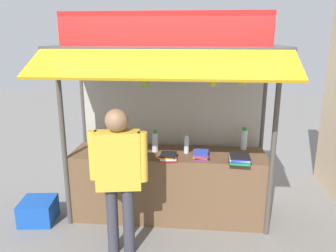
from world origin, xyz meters
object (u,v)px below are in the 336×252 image
at_px(magazine_stack_back_right, 104,152).
at_px(banana_bunch_inner_left, 213,80).
at_px(banana_bunch_rightmost, 145,81).
at_px(plastic_crate, 38,211).
at_px(water_bottle_center, 97,141).
at_px(water_bottle_left, 113,136).
at_px(magazine_stack_far_left, 201,155).
at_px(banana_bunch_inner_right, 95,74).
at_px(vendor_person, 118,170).
at_px(magazine_stack_mid_left, 240,159).
at_px(water_bottle_back_left, 186,145).
at_px(water_bottle_far_right, 244,139).
at_px(water_bottle_front_right, 155,142).
at_px(banana_bunch_leftmost, 242,77).
at_px(magazine_stack_rear_center, 168,157).

height_order(magazine_stack_back_right, banana_bunch_inner_left, banana_bunch_inner_left).
relative_size(banana_bunch_rightmost, plastic_crate, 0.75).
bearing_deg(water_bottle_center, magazine_stack_back_right, -47.60).
bearing_deg(banana_bunch_inner_left, water_bottle_center, 163.15).
height_order(water_bottle_left, banana_bunch_inner_left, banana_bunch_inner_left).
bearing_deg(magazine_stack_far_left, banana_bunch_inner_right, -165.75).
relative_size(water_bottle_left, vendor_person, 0.18).
bearing_deg(water_bottle_center, water_bottle_left, 45.16).
bearing_deg(magazine_stack_mid_left, banana_bunch_rightmost, -171.33).
relative_size(banana_bunch_inner_left, plastic_crate, 0.68).
distance_m(water_bottle_back_left, vendor_person, 1.08).
distance_m(water_bottle_far_right, banana_bunch_inner_right, 2.05).
bearing_deg(water_bottle_center, water_bottle_back_left, 0.04).
height_order(water_bottle_front_right, magazine_stack_far_left, water_bottle_front_right).
xyz_separation_m(magazine_stack_back_right, banana_bunch_rightmost, (0.59, -0.30, 0.93)).
distance_m(banana_bunch_inner_right, plastic_crate, 1.98).
relative_size(magazine_stack_back_right, banana_bunch_rightmost, 0.84).
height_order(banana_bunch_inner_right, plastic_crate, banana_bunch_inner_right).
relative_size(water_bottle_far_right, magazine_stack_far_left, 0.99).
bearing_deg(water_bottle_far_right, banana_bunch_inner_right, -159.37).
xyz_separation_m(banana_bunch_rightmost, banana_bunch_inner_left, (0.72, 0.00, 0.02)).
distance_m(banana_bunch_leftmost, plastic_crate, 3.02).
height_order(magazine_stack_rear_center, vendor_person, vendor_person).
bearing_deg(magazine_stack_back_right, magazine_stack_rear_center, -6.54).
xyz_separation_m(water_bottle_center, water_bottle_far_right, (1.88, 0.22, 0.01)).
bearing_deg(magazine_stack_mid_left, water_bottle_center, 171.31).
bearing_deg(banana_bunch_rightmost, water_bottle_front_right, 85.91).
bearing_deg(magazine_stack_back_right, water_bottle_back_left, 7.76).
distance_m(magazine_stack_rear_center, plastic_crate, 1.83).
relative_size(banana_bunch_inner_left, vendor_person, 0.17).
height_order(water_bottle_left, banana_bunch_rightmost, banana_bunch_rightmost).
bearing_deg(water_bottle_left, water_bottle_center, -134.84).
bearing_deg(water_bottle_center, banana_bunch_inner_left, -16.85).
bearing_deg(banana_bunch_rightmost, banana_bunch_inner_left, 0.01).
bearing_deg(water_bottle_left, vendor_person, -72.75).
distance_m(water_bottle_left, vendor_person, 1.06).
bearing_deg(banana_bunch_inner_right, banana_bunch_rightmost, -0.12).
bearing_deg(water_bottle_back_left, water_bottle_far_right, 16.29).
bearing_deg(magazine_stack_far_left, banana_bunch_inner_left, -70.72).
relative_size(water_bottle_left, banana_bunch_rightmost, 0.95).
height_order(water_bottle_center, magazine_stack_rear_center, water_bottle_center).
xyz_separation_m(water_bottle_left, magazine_stack_back_right, (-0.04, -0.31, -0.11)).
relative_size(water_bottle_far_right, magazine_stack_mid_left, 1.06).
bearing_deg(water_bottle_far_right, water_bottle_front_right, -170.47).
relative_size(magazine_stack_rear_center, banana_bunch_leftmost, 1.01).
bearing_deg(water_bottle_center, banana_bunch_rightmost, -31.44).
bearing_deg(magazine_stack_far_left, plastic_crate, -174.70).
bearing_deg(magazine_stack_far_left, banana_bunch_rightmost, -154.20).
height_order(water_bottle_left, water_bottle_far_right, water_bottle_left).
height_order(magazine_stack_back_right, banana_bunch_inner_right, banana_bunch_inner_right).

